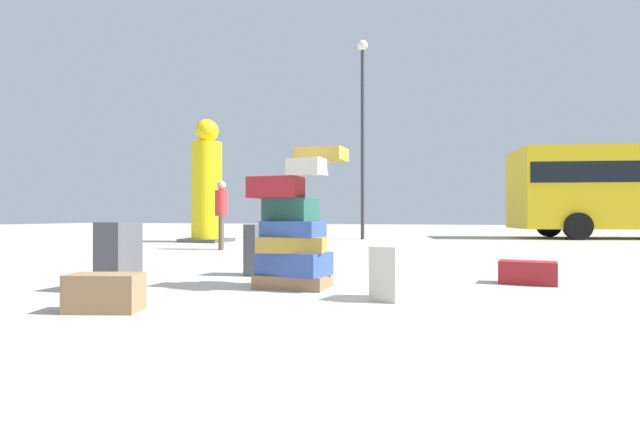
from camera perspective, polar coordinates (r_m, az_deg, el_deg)
ground_plane at (r=5.17m, az=-1.72°, el=-9.08°), size 80.00×80.00×0.00m
suitcase_tower at (r=5.24m, az=-3.21°, el=-2.12°), size 1.03×0.67×1.53m
suitcase_brown_upright_blue at (r=4.36m, az=-24.34°, el=-8.62°), size 0.64×0.45×0.31m
suitcase_charcoal_behind_tower at (r=5.49m, az=-22.96°, el=-4.74°), size 0.32×0.39×0.72m
suitcase_charcoal_foreground_far at (r=6.44m, az=-7.61°, el=-4.31°), size 0.23×0.37×0.68m
suitcase_maroon_white_trunk at (r=6.06m, az=23.57°, el=-6.49°), size 0.66×0.39×0.27m
suitcase_cream_foreground_near at (r=4.57m, az=8.37°, el=-7.02°), size 0.35×0.42×0.51m
person_bearded_onlooker at (r=11.43m, az=-11.72°, el=0.58°), size 0.30×0.32×1.62m
yellow_dummy_statue at (r=14.97m, az=-13.38°, el=3.04°), size 1.27×1.27×3.74m
lamp_post at (r=16.62m, az=5.10°, el=12.10°), size 0.36×0.36×6.77m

